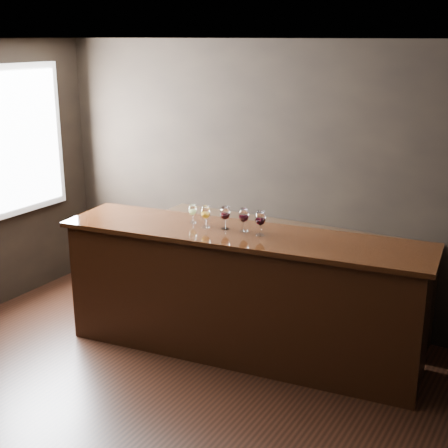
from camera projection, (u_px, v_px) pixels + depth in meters
The scene contains 10 objects.
ground at pixel (135, 406), 4.96m from camera, with size 5.00×5.00×0.00m, color black.
room_shell at pixel (110, 178), 4.64m from camera, with size 5.02×4.52×2.81m.
bar_counter at pixel (242, 296), 5.64m from camera, with size 3.21×0.70×1.13m, color black.
bar_top at pixel (242, 235), 5.47m from camera, with size 3.32×0.77×0.04m, color black.
back_bar_shelf at pixel (288, 274), 6.30m from camera, with size 2.82×0.40×1.02m, color black.
glass_white at pixel (193, 210), 5.72m from camera, with size 0.07×0.07×0.17m.
glass_amber at pixel (205, 213), 5.58m from camera, with size 0.08×0.08×0.20m.
glass_red_a at pixel (225, 214), 5.53m from camera, with size 0.09×0.09×0.21m.
glass_red_b at pixel (244, 216), 5.45m from camera, with size 0.09×0.09×0.21m.
glass_red_c at pixel (260, 219), 5.36m from camera, with size 0.09×0.09×0.22m.
Camera 1 is at (2.80, -3.37, 2.82)m, focal length 50.00 mm.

